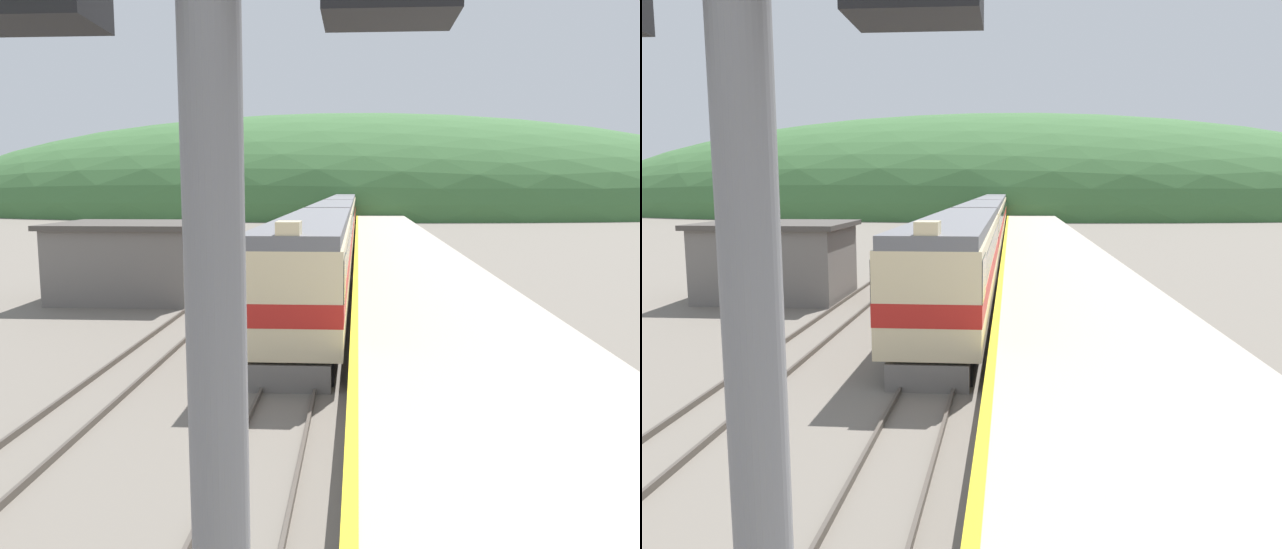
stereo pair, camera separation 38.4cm
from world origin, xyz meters
TOP-DOWN VIEW (x-y plane):
  - track_main at (0.00, 70.00)m, footprint 1.52×180.00m
  - track_siding at (-5.00, 70.00)m, footprint 1.52×180.00m
  - platform at (5.13, 50.00)m, footprint 6.99×140.00m
  - distant_hills at (0.00, 135.07)m, footprint 180.24×81.11m
  - station_shed at (-9.26, 31.40)m, footprint 7.12×5.69m
  - express_train_lead_car at (0.00, 27.85)m, footprint 2.98×20.88m
  - carriage_second at (0.00, 49.58)m, footprint 2.97×20.34m
  - carriage_third at (0.00, 70.80)m, footprint 2.97×20.34m
  - carriage_fourth at (0.00, 92.02)m, footprint 2.97×20.34m
  - signal_mast_main at (1.36, 3.62)m, footprint 2.20×0.42m

SIDE VIEW (x-z plane):
  - distant_hills at x=0.00m, z-range -20.02..20.02m
  - track_main at x=0.00m, z-range 0.00..0.16m
  - track_siding at x=-5.00m, z-range 0.00..0.16m
  - platform at x=5.13m, z-range -0.01..1.10m
  - station_shed at x=-9.26m, z-range 0.02..3.76m
  - carriage_second at x=0.00m, z-range 0.18..4.41m
  - carriage_third at x=0.00m, z-range 0.18..4.41m
  - carriage_fourth at x=0.00m, z-range 0.18..4.41m
  - express_train_lead_car at x=0.00m, z-range 0.02..4.61m
  - signal_mast_main at x=1.36m, z-range 1.26..9.30m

